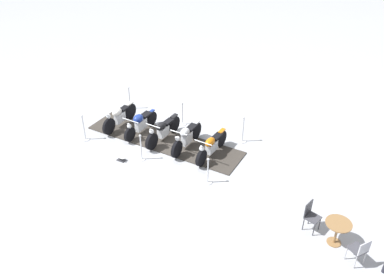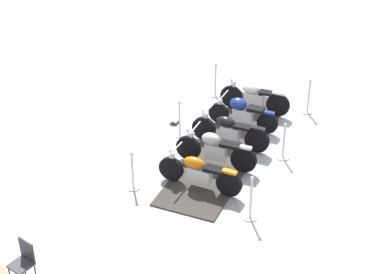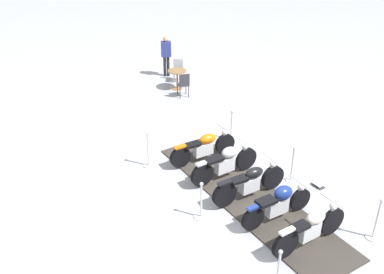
{
  "view_description": "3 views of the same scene",
  "coord_description": "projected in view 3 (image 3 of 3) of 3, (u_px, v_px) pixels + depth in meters",
  "views": [
    {
      "loc": [
        12.66,
        4.54,
        8.75
      ],
      "look_at": [
        0.82,
        1.39,
        0.89
      ],
      "focal_mm": 37.51,
      "sensor_mm": 36.0,
      "label": 1
    },
    {
      "loc": [
        -0.97,
        13.58,
        8.21
      ],
      "look_at": [
        0.85,
        1.25,
        0.94
      ],
      "focal_mm": 54.68,
      "sensor_mm": 36.0,
      "label": 2
    },
    {
      "loc": [
        -8.15,
        -5.59,
        7.29
      ],
      "look_at": [
        0.27,
        2.27,
        0.84
      ],
      "focal_mm": 43.23,
      "sensor_mm": 36.0,
      "label": 3
    }
  ],
  "objects": [
    {
      "name": "stanchion_left_mid",
      "position": [
        201.0,
        207.0,
        11.25
      ],
      "size": [
        0.36,
        0.36,
        1.03
      ],
      "color": "silver",
      "rests_on": "ground_plane"
    },
    {
      "name": "stanchion_right_front",
      "position": [
        375.0,
        226.0,
        10.57
      ],
      "size": [
        0.34,
        0.34,
        1.11
      ],
      "color": "silver",
      "rests_on": "ground_plane"
    },
    {
      "name": "bystander_person",
      "position": [
        166.0,
        53.0,
        19.05
      ],
      "size": [
        0.45,
        0.42,
        1.72
      ],
      "rotation": [
        0.0,
        0.0,
        -2.24
      ],
      "color": "#23232D",
      "rests_on": "ground_plane"
    },
    {
      "name": "cafe_chair_across_table",
      "position": [
        184.0,
        83.0,
        17.4
      ],
      "size": [
        0.54,
        0.54,
        0.95
      ],
      "rotation": [
        0.0,
        0.0,
        1.08
      ],
      "color": "#2D2D33",
      "rests_on": "ground_plane"
    },
    {
      "name": "stanchion_left_rear",
      "position": [
        148.0,
        155.0,
        13.25
      ],
      "size": [
        0.32,
        0.32,
        1.13
      ],
      "color": "silver",
      "rests_on": "ground_plane"
    },
    {
      "name": "motorcycle_black",
      "position": [
        250.0,
        182.0,
        11.86
      ],
      "size": [
        2.15,
        0.87,
        0.98
      ],
      "rotation": [
        0.0,
        0.0,
        -0.29
      ],
      "color": "black",
      "rests_on": "display_platform"
    },
    {
      "name": "stanchion_right_rear",
      "position": [
        231.0,
        130.0,
        14.65
      ],
      "size": [
        0.32,
        0.32,
        1.02
      ],
      "color": "silver",
      "rests_on": "ground_plane"
    },
    {
      "name": "motorcycle_navy",
      "position": [
        279.0,
        202.0,
        11.06
      ],
      "size": [
        2.02,
        0.89,
        0.89
      ],
      "rotation": [
        0.0,
        0.0,
        -0.28
      ],
      "color": "black",
      "rests_on": "display_platform"
    },
    {
      "name": "motorcycle_cream",
      "position": [
        311.0,
        227.0,
        10.27
      ],
      "size": [
        2.1,
        0.79,
        1.02
      ],
      "rotation": [
        0.0,
        0.0,
        -0.25
      ],
      "color": "black",
      "rests_on": "display_platform"
    },
    {
      "name": "info_placard",
      "position": [
        318.0,
        184.0,
        12.5
      ],
      "size": [
        0.29,
        0.37,
        0.18
      ],
      "rotation": [
        0.0,
        0.0,
        4.46
      ],
      "color": "#333338",
      "rests_on": "ground_plane"
    },
    {
      "name": "stanchion_right_mid",
      "position": [
        292.0,
        168.0,
        12.58
      ],
      "size": [
        0.28,
        0.28,
        1.08
      ],
      "color": "silver",
      "rests_on": "ground_plane"
    },
    {
      "name": "display_platform",
      "position": [
        248.0,
        197.0,
        12.08
      ],
      "size": [
        3.19,
        6.69,
        0.04
      ],
      "primitive_type": "cube",
      "rotation": [
        0.0,
        0.0,
        1.32
      ],
      "color": "#38332D",
      "rests_on": "ground_plane"
    },
    {
      "name": "cafe_table",
      "position": [
        177.0,
        75.0,
        18.07
      ],
      "size": [
        0.73,
        0.73,
        0.77
      ],
      "color": "olive",
      "rests_on": "ground_plane"
    },
    {
      "name": "motorcycle_chrome",
      "position": [
        226.0,
        162.0,
        12.64
      ],
      "size": [
        2.13,
        0.81,
        0.98
      ],
      "rotation": [
        0.0,
        0.0,
        -0.25
      ],
      "color": "black",
      "rests_on": "display_platform"
    },
    {
      "name": "cafe_chair_near_table",
      "position": [
        178.0,
        69.0,
        18.81
      ],
      "size": [
        0.56,
        0.56,
        0.9
      ],
      "rotation": [
        0.0,
        0.0,
        -2.41
      ],
      "color": "#B7B7BC",
      "rests_on": "ground_plane"
    },
    {
      "name": "motorcycle_copper",
      "position": [
        204.0,
        147.0,
        13.45
      ],
      "size": [
        2.1,
        0.9,
        0.93
      ],
      "rotation": [
        0.0,
        0.0,
        -0.3
      ],
      "color": "black",
      "rests_on": "display_platform"
    },
    {
      "name": "ground_plane",
      "position": [
        248.0,
        198.0,
        12.08
      ],
      "size": [
        80.0,
        80.0,
        0.0
      ],
      "primitive_type": "plane",
      "color": "#A8AAB2"
    }
  ]
}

